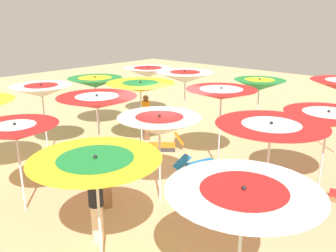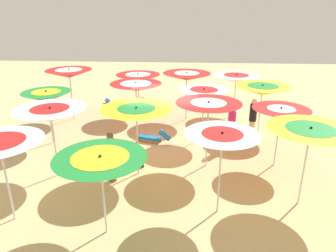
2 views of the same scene
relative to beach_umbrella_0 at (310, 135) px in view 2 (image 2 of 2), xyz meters
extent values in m
cube|color=#D1B57F|center=(3.14, 4.14, -2.14)|extent=(40.88, 40.88, 0.04)
cylinder|color=silver|center=(0.00, 0.00, -1.07)|extent=(0.05, 0.05, 2.11)
cone|color=yellow|center=(0.00, 0.00, -0.01)|extent=(2.28, 2.28, 0.41)
cone|color=#1E8C38|center=(0.00, 0.00, 0.08)|extent=(1.30, 1.30, 0.23)
sphere|color=black|center=(0.00, 0.00, 0.22)|extent=(0.07, 0.07, 0.07)
cylinder|color=silver|center=(2.32, 0.11, -1.16)|extent=(0.05, 0.05, 1.94)
cone|color=red|center=(2.32, 0.11, -0.19)|extent=(1.92, 1.92, 0.36)
cone|color=white|center=(2.32, 0.11, -0.09)|extent=(0.93, 0.93, 0.17)
sphere|color=black|center=(2.32, 0.11, 0.02)|extent=(0.07, 0.07, 0.07)
cylinder|color=silver|center=(5.33, 0.08, -1.15)|extent=(0.05, 0.05, 1.95)
cone|color=yellow|center=(5.33, 0.08, -0.17)|extent=(2.27, 2.27, 0.41)
cone|color=#1E8C38|center=(5.33, 0.08, -0.08)|extent=(1.30, 1.30, 0.24)
sphere|color=black|center=(5.33, 0.08, 0.07)|extent=(0.07, 0.07, 0.07)
cylinder|color=silver|center=(7.72, 0.85, -1.17)|extent=(0.05, 0.05, 1.91)
cone|color=white|center=(7.72, 0.85, -0.21)|extent=(2.26, 2.26, 0.39)
cone|color=red|center=(7.72, 0.85, -0.12)|extent=(1.25, 1.25, 0.22)
sphere|color=black|center=(7.72, 0.85, 0.02)|extent=(0.07, 0.07, 0.07)
cylinder|color=silver|center=(-0.54, 2.36, -1.05)|extent=(0.05, 0.05, 2.14)
cone|color=white|center=(-0.54, 2.36, 0.02)|extent=(1.93, 1.93, 0.38)
cone|color=red|center=(-0.54, 2.36, 0.11)|extent=(1.05, 1.05, 0.21)
sphere|color=black|center=(-0.54, 2.36, 0.24)|extent=(0.07, 0.07, 0.07)
cylinder|color=silver|center=(2.11, 2.55, -1.04)|extent=(0.05, 0.05, 2.17)
cone|color=red|center=(2.11, 2.55, 0.05)|extent=(2.20, 2.20, 0.34)
cone|color=white|center=(2.11, 2.55, 0.13)|extent=(1.19, 1.19, 0.18)
sphere|color=black|center=(2.11, 2.55, 0.25)|extent=(0.07, 0.07, 0.07)
cylinder|color=silver|center=(4.42, 2.61, -1.14)|extent=(0.05, 0.05, 1.96)
cone|color=white|center=(4.42, 2.61, -0.16)|extent=(2.00, 2.00, 0.45)
cone|color=red|center=(4.42, 2.61, -0.06)|extent=(1.14, 1.14, 0.25)
sphere|color=black|center=(4.42, 2.61, 0.09)|extent=(0.07, 0.07, 0.07)
cylinder|color=silver|center=(6.88, 3.32, -1.04)|extent=(0.05, 0.05, 2.17)
cone|color=red|center=(6.88, 3.32, 0.05)|extent=(2.28, 2.28, 0.35)
cone|color=white|center=(6.88, 3.32, 0.13)|extent=(1.20, 1.20, 0.19)
sphere|color=black|center=(6.88, 3.32, 0.25)|extent=(0.07, 0.07, 0.07)
cylinder|color=silver|center=(-1.57, 5.22, -1.17)|extent=(0.05, 0.05, 1.91)
cone|color=#1E8C38|center=(-1.57, 5.22, -0.21)|extent=(2.16, 2.16, 0.39)
cone|color=yellow|center=(-1.57, 5.22, -0.13)|extent=(1.34, 1.34, 0.24)
sphere|color=black|center=(-1.57, 5.22, 0.01)|extent=(0.07, 0.07, 0.07)
cylinder|color=silver|center=(1.42, 4.86, -1.04)|extent=(0.05, 0.05, 2.17)
cone|color=yellow|center=(1.42, 4.86, 0.04)|extent=(2.30, 2.30, 0.31)
cone|color=#1E8C38|center=(1.42, 4.86, 0.12)|extent=(1.21, 1.21, 0.16)
sphere|color=black|center=(1.42, 4.86, 0.23)|extent=(0.07, 0.07, 0.07)
cylinder|color=silver|center=(4.30, 5.34, -0.99)|extent=(0.05, 0.05, 2.27)
cone|color=red|center=(4.30, 5.34, 0.15)|extent=(2.07, 2.07, 0.30)
cone|color=white|center=(4.30, 5.34, 0.22)|extent=(1.25, 1.25, 0.18)
sphere|color=black|center=(4.30, 5.34, 0.33)|extent=(0.07, 0.07, 0.07)
cylinder|color=silver|center=(7.22, 5.72, -1.13)|extent=(0.05, 0.05, 1.98)
cone|color=red|center=(7.22, 5.72, -0.14)|extent=(2.16, 2.16, 0.38)
cone|color=white|center=(7.22, 5.72, -0.05)|extent=(1.25, 1.25, 0.22)
sphere|color=black|center=(7.22, 5.72, 0.08)|extent=(0.07, 0.07, 0.07)
cylinder|color=silver|center=(-1.21, 7.81, -1.09)|extent=(0.05, 0.05, 2.06)
cone|color=white|center=(-1.21, 7.81, -0.07)|extent=(2.13, 2.13, 0.42)
cylinder|color=silver|center=(1.14, 7.53, -1.06)|extent=(0.05, 0.05, 2.14)
cone|color=white|center=(1.14, 7.53, 0.01)|extent=(2.25, 2.25, 0.43)
cone|color=red|center=(1.14, 7.53, 0.12)|extent=(1.19, 1.19, 0.23)
sphere|color=black|center=(1.14, 7.53, 0.26)|extent=(0.07, 0.07, 0.07)
cylinder|color=silver|center=(3.69, 8.79, -1.13)|extent=(0.05, 0.05, 1.98)
cone|color=#1E8C38|center=(3.69, 8.79, -0.14)|extent=(1.90, 1.90, 0.40)
cone|color=yellow|center=(3.69, 8.79, -0.05)|extent=(1.11, 1.11, 0.24)
sphere|color=black|center=(3.69, 8.79, 0.09)|extent=(0.07, 0.07, 0.07)
cylinder|color=silver|center=(6.62, 8.94, -0.98)|extent=(0.05, 0.05, 2.29)
cone|color=red|center=(6.62, 8.94, 0.16)|extent=(2.19, 2.19, 0.39)
cone|color=white|center=(6.62, 8.94, 0.25)|extent=(1.26, 1.26, 0.22)
sphere|color=black|center=(6.62, 8.94, 0.39)|extent=(0.07, 0.07, 0.07)
cube|color=olive|center=(3.90, 4.84, -2.05)|extent=(0.30, 0.89, 0.14)
cube|color=olive|center=(4.20, 4.75, -2.05)|extent=(0.30, 0.89, 0.14)
cube|color=#1972B7|center=(4.05, 4.80, -1.93)|extent=(0.57, 0.97, 0.10)
cube|color=#1972B7|center=(3.85, 4.15, -1.73)|extent=(0.44, 0.54, 0.35)
cube|color=#333338|center=(2.17, 5.05, -2.05)|extent=(0.73, 0.65, 0.14)
cube|color=#333338|center=(1.96, 5.29, -2.05)|extent=(0.73, 0.65, 0.14)
cube|color=orange|center=(2.06, 5.17, -1.93)|extent=(0.91, 0.86, 0.10)
cube|color=orange|center=(2.52, 5.57, -1.69)|extent=(0.45, 0.45, 0.41)
cube|color=olive|center=(8.03, 5.51, -2.05)|extent=(0.89, 0.25, 0.14)
cube|color=olive|center=(7.96, 5.78, -2.05)|extent=(0.89, 0.25, 0.14)
cube|color=red|center=(8.00, 5.65, -1.93)|extent=(0.94, 0.49, 0.10)
cube|color=red|center=(8.55, 5.78, -1.68)|extent=(0.35, 0.34, 0.43)
cylinder|color=beige|center=(4.64, 0.52, -1.71)|extent=(0.24, 0.24, 0.83)
cylinder|color=black|center=(4.64, 0.52, -0.94)|extent=(0.30, 0.30, 0.72)
sphere|color=beige|center=(4.64, 0.52, -0.46)|extent=(0.22, 0.22, 0.22)
cylinder|color=brown|center=(0.87, 5.62, -1.73)|extent=(0.24, 0.24, 0.79)
cylinder|color=orange|center=(0.87, 5.62, -0.99)|extent=(0.30, 0.30, 0.69)
sphere|color=brown|center=(0.87, 5.62, -0.54)|extent=(0.21, 0.21, 0.21)
cylinder|color=#A3704C|center=(3.68, 1.51, -1.71)|extent=(0.24, 0.24, 0.82)
cylinder|color=#D82672|center=(3.68, 1.51, -0.94)|extent=(0.30, 0.30, 0.72)
sphere|color=#A3704C|center=(3.68, 1.51, -0.47)|extent=(0.22, 0.22, 0.22)
sphere|color=#337FE5|center=(9.43, 7.92, -1.97)|extent=(0.30, 0.30, 0.30)
camera|label=1|loc=(9.97, -3.22, 2.34)|focal=38.10mm
camera|label=2|loc=(-7.82, 3.26, 3.21)|focal=33.31mm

